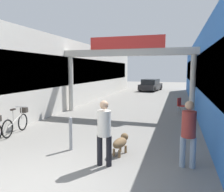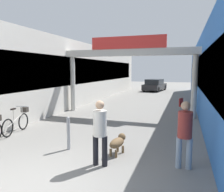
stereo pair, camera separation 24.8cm
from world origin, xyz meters
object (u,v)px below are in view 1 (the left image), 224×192
pedestrian_with_dog (104,129)px  pedestrian_companion (189,130)px  bicycle_silver_second (17,122)px  cafe_chair_red_nearer (181,104)px  bollard_post_metal (71,133)px  dog_on_leash (121,142)px  parked_car_black (151,85)px

pedestrian_with_dog → pedestrian_companion: (2.00, 0.50, 0.00)m
pedestrian_companion → bicycle_silver_second: pedestrian_companion is taller
cafe_chair_red_nearer → bollard_post_metal: bearing=-116.5°
pedestrian_companion → cafe_chair_red_nearer: (-0.10, 6.70, -0.41)m
dog_on_leash → bollard_post_metal: 1.54m
dog_on_leash → bicycle_silver_second: bearing=168.8°
dog_on_leash → pedestrian_with_dog: bearing=-103.3°
pedestrian_with_dog → bollard_post_metal: (-1.32, 0.74, -0.43)m
bicycle_silver_second → cafe_chair_red_nearer: size_ratio=1.88×
pedestrian_with_dog → bollard_post_metal: pedestrian_with_dog is taller
dog_on_leash → bollard_post_metal: (-1.52, -0.12, 0.17)m
pedestrian_with_dog → bollard_post_metal: bearing=150.7°
pedestrian_companion → pedestrian_with_dog: bearing=-166.0°
pedestrian_companion → bicycle_silver_second: bearing=168.7°
dog_on_leash → cafe_chair_red_nearer: bearing=75.0°
pedestrian_companion → dog_on_leash: pedestrian_companion is taller
pedestrian_companion → cafe_chair_red_nearer: bearing=90.8°
bicycle_silver_second → bollard_post_metal: bearing=-19.4°
pedestrian_with_dog → bicycle_silver_second: 4.46m
dog_on_leash → bollard_post_metal: size_ratio=0.77×
pedestrian_companion → bollard_post_metal: bearing=175.8°
parked_car_black → bicycle_silver_second: bearing=-98.8°
parked_car_black → dog_on_leash: bearing=-85.6°
pedestrian_with_dog → parked_car_black: size_ratio=0.39×
pedestrian_with_dog → bicycle_silver_second: bearing=157.2°
bicycle_silver_second → parked_car_black: parked_car_black is taller
pedestrian_with_dog → bollard_post_metal: 1.57m
pedestrian_with_dog → bicycle_silver_second: pedestrian_with_dog is taller
bollard_post_metal → cafe_chair_red_nearer: (3.22, 6.46, 0.03)m
pedestrian_with_dog → dog_on_leash: (0.21, 0.86, -0.60)m
dog_on_leash → parked_car_black: parked_car_black is taller
pedestrian_companion → bollard_post_metal: size_ratio=1.65×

